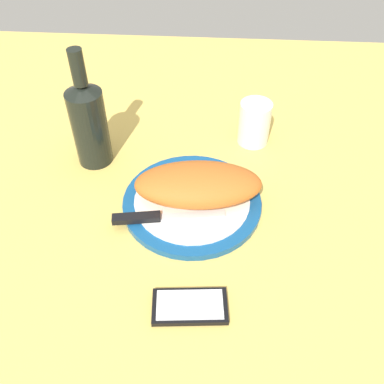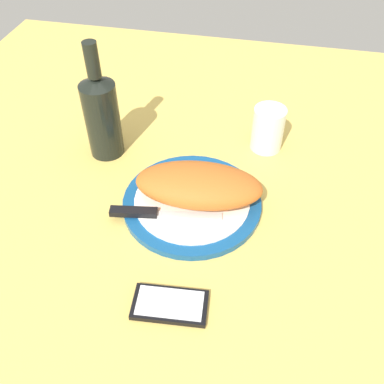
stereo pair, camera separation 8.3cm
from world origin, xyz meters
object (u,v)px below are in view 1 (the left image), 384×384
(plate, at_px, (192,202))
(calzone, at_px, (198,184))
(smartphone, at_px, (190,306))
(water_glass, at_px, (254,125))
(wine_bottle, at_px, (89,122))
(fork, at_px, (194,181))
(knife, at_px, (152,217))

(plate, height_order, calzone, calzone)
(calzone, xyz_separation_m, smartphone, (-0.00, 0.24, -0.04))
(water_glass, relative_size, wine_bottle, 0.39)
(smartphone, height_order, water_glass, water_glass)
(fork, relative_size, water_glass, 1.63)
(fork, relative_size, smartphone, 1.31)
(fork, distance_m, smartphone, 0.28)
(knife, distance_m, smartphone, 0.19)
(water_glass, bearing_deg, fork, 52.87)
(plate, relative_size, fork, 1.66)
(plate, bearing_deg, knife, 38.35)
(knife, height_order, water_glass, water_glass)
(fork, height_order, knife, knife)
(knife, distance_m, water_glass, 0.34)
(plate, distance_m, wine_bottle, 0.27)
(plate, distance_m, water_glass, 0.25)
(calzone, xyz_separation_m, knife, (0.08, 0.07, -0.03))
(calzone, relative_size, fork, 1.55)
(plate, relative_size, smartphone, 2.17)
(wine_bottle, bearing_deg, knife, 129.27)
(calzone, relative_size, wine_bottle, 0.98)
(calzone, bearing_deg, smartphone, 90.18)
(smartphone, bearing_deg, knife, -63.88)
(plate, bearing_deg, smartphone, 93.01)
(fork, xyz_separation_m, wine_bottle, (0.22, -0.08, 0.08))
(fork, xyz_separation_m, smartphone, (-0.01, 0.28, -0.01))
(water_glass, bearing_deg, knife, 54.02)
(knife, height_order, wine_bottle, wine_bottle)
(knife, xyz_separation_m, wine_bottle, (0.15, -0.18, 0.08))
(water_glass, bearing_deg, calzone, 60.92)
(wine_bottle, bearing_deg, smartphone, 123.40)
(smartphone, distance_m, water_glass, 0.46)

